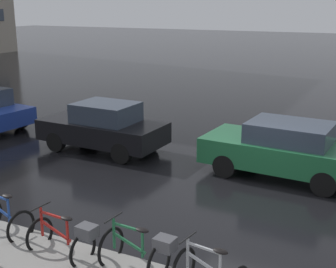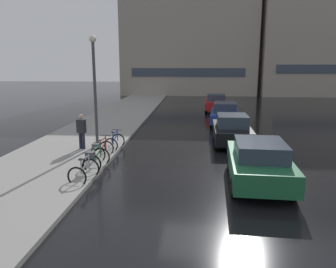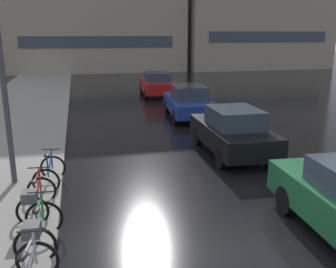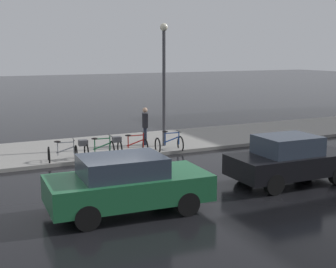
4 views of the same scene
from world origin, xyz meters
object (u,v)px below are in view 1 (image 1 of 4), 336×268
at_px(bicycle_second, 141,251).
at_px(bicycle_farthest, 4,219).
at_px(bicycle_third, 67,238).
at_px(car_black, 103,127).
at_px(car_green, 284,149).

distance_m(bicycle_second, bicycle_farthest, 3.20).
relative_size(bicycle_third, car_black, 0.35).
bearing_deg(bicycle_second, bicycle_third, 97.32).
height_order(bicycle_farthest, car_green, car_green).
height_order(bicycle_second, car_green, car_green).
bearing_deg(car_green, bicycle_third, 158.17).
distance_m(bicycle_third, car_black, 6.79).
distance_m(bicycle_second, bicycle_third, 1.46).
distance_m(bicycle_third, bicycle_farthest, 1.76).
bearing_deg(bicycle_third, car_black, 28.51).
xyz_separation_m(bicycle_third, car_black, (5.96, 3.24, 0.31)).
distance_m(bicycle_second, car_black, 7.44).
xyz_separation_m(bicycle_second, bicycle_third, (-0.19, 1.45, -0.01)).
height_order(bicycle_third, car_green, car_green).
relative_size(car_green, car_black, 1.07).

